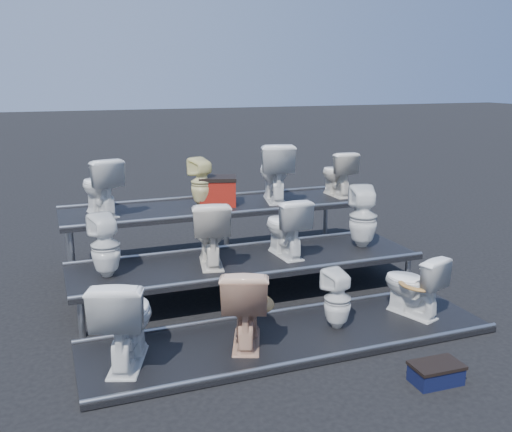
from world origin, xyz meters
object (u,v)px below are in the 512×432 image
object	(u,v)px
toilet_2	(337,299)
toilet_5	(210,232)
toilet_4	(105,246)
toilet_7	(363,217)
toilet_3	(413,284)
toilet_11	(337,173)
toilet_10	(275,172)
toilet_1	(246,304)
step_stool	(436,375)
toilet_8	(100,186)
toilet_0	(125,319)
red_crate	(218,193)
toilet_9	(202,182)
toilet_6	(285,227)

from	to	relation	value
toilet_2	toilet_5	size ratio (longest dim) A/B	0.80
toilet_4	toilet_7	bearing A→B (deg)	166.26
toilet_3	toilet_11	distance (m)	2.75
toilet_10	toilet_11	xyz separation A→B (m)	(1.02, 0.00, -0.08)
toilet_3	toilet_10	xyz separation A→B (m)	(-0.57, 2.60, 0.87)
toilet_1	toilet_11	bearing A→B (deg)	-110.96
toilet_4	step_stool	size ratio (longest dim) A/B	1.65
toilet_8	toilet_3	bearing A→B (deg)	123.69
toilet_4	toilet_3	bearing A→B (deg)	143.56
toilet_8	toilet_2	bearing A→B (deg)	113.21
toilet_1	step_stool	world-z (taller)	toilet_1
toilet_3	toilet_4	xyz separation A→B (m)	(-3.11, 1.30, 0.40)
toilet_0	toilet_11	distance (m)	4.45
toilet_5	red_crate	world-z (taller)	toilet_5
toilet_0	toilet_1	bearing A→B (deg)	-160.31
toilet_0	toilet_11	world-z (taller)	toilet_11
toilet_2	toilet_7	world-z (taller)	toilet_7
toilet_0	toilet_2	distance (m)	2.17
toilet_9	toilet_11	xyz separation A→B (m)	(2.10, 0.00, 0.00)
toilet_3	step_stool	xyz separation A→B (m)	(-0.60, -1.21, -0.33)
toilet_7	toilet_8	size ratio (longest dim) A/B	1.06
toilet_7	toilet_11	distance (m)	1.38
toilet_11	red_crate	world-z (taller)	toilet_11
toilet_11	step_stool	distance (m)	4.11
red_crate	toilet_11	bearing A→B (deg)	16.72
toilet_3	toilet_9	size ratio (longest dim) A/B	1.04
toilet_0	toilet_10	bearing A→B (deg)	-114.51
step_stool	toilet_6	bearing A→B (deg)	99.87
toilet_6	toilet_0	bearing A→B (deg)	28.41
toilet_4	red_crate	bearing A→B (deg)	-155.90
step_stool	toilet_10	bearing A→B (deg)	91.21
toilet_4	toilet_6	bearing A→B (deg)	166.26
toilet_2	toilet_6	distance (m)	1.38
toilet_1	toilet_2	size ratio (longest dim) A/B	1.30
toilet_6	toilet_8	bearing A→B (deg)	-35.29
toilet_0	toilet_6	world-z (taller)	toilet_6
toilet_10	red_crate	world-z (taller)	toilet_10
toilet_6	toilet_7	bearing A→B (deg)	177.09
toilet_8	step_stool	xyz separation A→B (m)	(2.41, -3.81, -1.16)
toilet_2	toilet_6	bearing A→B (deg)	-98.36
toilet_9	step_stool	xyz separation A→B (m)	(1.05, -3.81, -1.12)
toilet_7	toilet_8	distance (m)	3.42
toilet_1	toilet_0	bearing A→B (deg)	21.59
toilet_9	toilet_10	xyz separation A→B (m)	(1.08, 0.00, 0.08)
toilet_4	toilet_1	bearing A→B (deg)	118.20
toilet_1	toilet_10	world-z (taller)	toilet_10
toilet_3	red_crate	size ratio (longest dim) A/B	1.43
toilet_2	toilet_11	distance (m)	3.05
toilet_8	toilet_0	bearing A→B (deg)	72.61
toilet_1	toilet_4	size ratio (longest dim) A/B	1.15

